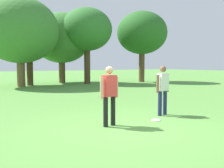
{
  "coord_description": "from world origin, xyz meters",
  "views": [
    {
      "loc": [
        -3.66,
        -5.26,
        1.69
      ],
      "look_at": [
        0.98,
        2.07,
        1.0
      ],
      "focal_mm": 39.68,
      "sensor_mm": 36.0,
      "label": 1
    }
  ],
  "objects_px": {
    "person_thrower": "(109,92)",
    "tree_broad_center": "(29,38)",
    "tree_slender_mid": "(87,30)",
    "tree_tall_left": "(20,30)",
    "tree_back_left": "(142,33)",
    "person_catcher": "(163,87)",
    "tree_far_right": "(62,38)",
    "frisbee": "(156,120)"
  },
  "relations": [
    {
      "from": "frisbee",
      "to": "person_catcher",
      "type": "bearing_deg",
      "value": 33.56
    },
    {
      "from": "tree_slender_mid",
      "to": "tree_back_left",
      "type": "bearing_deg",
      "value": -8.38
    },
    {
      "from": "tree_tall_left",
      "to": "tree_broad_center",
      "type": "xyz_separation_m",
      "value": [
        0.88,
        0.89,
        -0.44
      ]
    },
    {
      "from": "frisbee",
      "to": "person_thrower",
      "type": "bearing_deg",
      "value": 173.25
    },
    {
      "from": "person_thrower",
      "to": "tree_slender_mid",
      "type": "distance_m",
      "value": 15.71
    },
    {
      "from": "tree_far_right",
      "to": "tree_broad_center",
      "type": "bearing_deg",
      "value": -156.62
    },
    {
      "from": "person_thrower",
      "to": "tree_back_left",
      "type": "distance_m",
      "value": 18.0
    },
    {
      "from": "person_thrower",
      "to": "tree_far_right",
      "type": "xyz_separation_m",
      "value": [
        4.8,
        16.07,
        3.14
      ]
    },
    {
      "from": "person_thrower",
      "to": "tree_back_left",
      "type": "bearing_deg",
      "value": 47.99
    },
    {
      "from": "person_thrower",
      "to": "tree_far_right",
      "type": "bearing_deg",
      "value": 73.36
    },
    {
      "from": "tree_far_right",
      "to": "tree_slender_mid",
      "type": "distance_m",
      "value": 2.71
    },
    {
      "from": "person_thrower",
      "to": "tree_tall_left",
      "type": "xyz_separation_m",
      "value": [
        0.67,
        13.78,
        3.27
      ]
    },
    {
      "from": "person_catcher",
      "to": "tree_far_right",
      "type": "xyz_separation_m",
      "value": [
        2.54,
        15.77,
        3.14
      ]
    },
    {
      "from": "frisbee",
      "to": "tree_slender_mid",
      "type": "bearing_deg",
      "value": 71.31
    },
    {
      "from": "tree_back_left",
      "to": "tree_tall_left",
      "type": "bearing_deg",
      "value": 176.43
    },
    {
      "from": "person_catcher",
      "to": "tree_slender_mid",
      "type": "xyz_separation_m",
      "value": [
        4.04,
        13.6,
        3.75
      ]
    },
    {
      "from": "person_catcher",
      "to": "tree_far_right",
      "type": "relative_size",
      "value": 0.26
    },
    {
      "from": "person_thrower",
      "to": "tree_broad_center",
      "type": "relative_size",
      "value": 0.31
    },
    {
      "from": "frisbee",
      "to": "tree_back_left",
      "type": "bearing_deg",
      "value": 52.32
    },
    {
      "from": "person_thrower",
      "to": "person_catcher",
      "type": "bearing_deg",
      "value": 7.45
    },
    {
      "from": "person_thrower",
      "to": "tree_back_left",
      "type": "xyz_separation_m",
      "value": [
        11.79,
        13.08,
        3.74
      ]
    },
    {
      "from": "person_thrower",
      "to": "person_catcher",
      "type": "relative_size",
      "value": 1.0
    },
    {
      "from": "person_catcher",
      "to": "tree_back_left",
      "type": "height_order",
      "value": "tree_back_left"
    },
    {
      "from": "person_thrower",
      "to": "tree_back_left",
      "type": "height_order",
      "value": "tree_back_left"
    },
    {
      "from": "tree_slender_mid",
      "to": "tree_tall_left",
      "type": "bearing_deg",
      "value": -178.83
    },
    {
      "from": "tree_back_left",
      "to": "tree_broad_center",
      "type": "bearing_deg",
      "value": 171.23
    },
    {
      "from": "person_thrower",
      "to": "frisbee",
      "type": "xyz_separation_m",
      "value": [
        1.54,
        -0.18,
        -0.93
      ]
    },
    {
      "from": "tree_broad_center",
      "to": "tree_far_right",
      "type": "distance_m",
      "value": 3.56
    },
    {
      "from": "tree_tall_left",
      "to": "tree_broad_center",
      "type": "bearing_deg",
      "value": 45.32
    },
    {
      "from": "person_catcher",
      "to": "tree_broad_center",
      "type": "distance_m",
      "value": 14.66
    },
    {
      "from": "tree_far_right",
      "to": "tree_slender_mid",
      "type": "xyz_separation_m",
      "value": [
        1.5,
        -2.18,
        0.61
      ]
    },
    {
      "from": "person_thrower",
      "to": "tree_slender_mid",
      "type": "relative_size",
      "value": 0.25
    },
    {
      "from": "person_thrower",
      "to": "person_catcher",
      "type": "height_order",
      "value": "same"
    },
    {
      "from": "person_catcher",
      "to": "tree_tall_left",
      "type": "bearing_deg",
      "value": 96.7
    },
    {
      "from": "frisbee",
      "to": "tree_back_left",
      "type": "distance_m",
      "value": 17.4
    },
    {
      "from": "tree_tall_left",
      "to": "tree_slender_mid",
      "type": "relative_size",
      "value": 1.01
    },
    {
      "from": "person_catcher",
      "to": "frisbee",
      "type": "bearing_deg",
      "value": -146.44
    },
    {
      "from": "person_catcher",
      "to": "tree_slender_mid",
      "type": "height_order",
      "value": "tree_slender_mid"
    },
    {
      "from": "tree_tall_left",
      "to": "frisbee",
      "type": "bearing_deg",
      "value": -86.45
    },
    {
      "from": "person_thrower",
      "to": "person_catcher",
      "type": "distance_m",
      "value": 2.28
    },
    {
      "from": "frisbee",
      "to": "tree_slender_mid",
      "type": "height_order",
      "value": "tree_slender_mid"
    },
    {
      "from": "person_thrower",
      "to": "tree_broad_center",
      "type": "xyz_separation_m",
      "value": [
        1.55,
        14.66,
        2.84
      ]
    }
  ]
}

